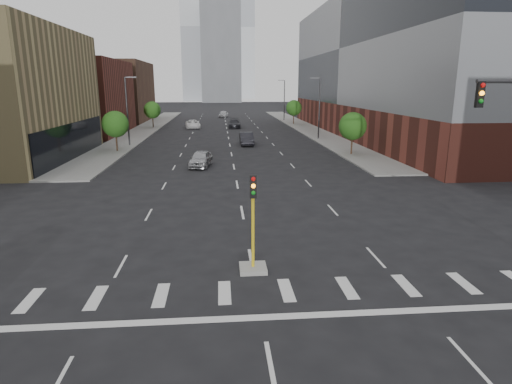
{
  "coord_description": "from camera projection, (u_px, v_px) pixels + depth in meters",
  "views": [
    {
      "loc": [
        -1.36,
        -8.63,
        8.07
      ],
      "look_at": [
        0.51,
        13.42,
        2.5
      ],
      "focal_mm": 30.0,
      "sensor_mm": 36.0,
      "label": 1
    }
  ],
  "objects": [
    {
      "name": "tree_left_far",
      "position": [
        152.0,
        110.0,
        80.91
      ],
      "size": [
        3.2,
        3.2,
        4.85
      ],
      "color": "#382619",
      "rests_on": "ground"
    },
    {
      "name": "median_traffic_signal",
      "position": [
        253.0,
        250.0,
        18.85
      ],
      "size": [
        1.2,
        1.2,
        4.4
      ],
      "color": "#999993",
      "rests_on": "ground"
    },
    {
      "name": "tower_right",
      "position": [
        237.0,
        29.0,
        252.69
      ],
      "size": [
        20.0,
        20.0,
        80.0
      ],
      "primitive_type": "cube",
      "color": "#B2B7BC",
      "rests_on": "ground"
    },
    {
      "name": "car_deep_right",
      "position": [
        234.0,
        124.0,
        81.88
      ],
      "size": [
        2.4,
        5.65,
        1.63
      ],
      "primitive_type": "imported",
      "rotation": [
        0.0,
        0.0,
        -0.02
      ],
      "color": "#222227",
      "rests_on": "ground"
    },
    {
      "name": "tower_mid",
      "position": [
        221.0,
        54.0,
        198.29
      ],
      "size": [
        18.0,
        18.0,
        44.0
      ],
      "primitive_type": "cube",
      "color": "slate",
      "rests_on": "ground"
    },
    {
      "name": "streetlight_right_b",
      "position": [
        284.0,
        98.0,
        97.26
      ],
      "size": [
        1.6,
        0.22,
        9.07
      ],
      "color": "#2D2D30",
      "rests_on": "ground"
    },
    {
      "name": "car_distant",
      "position": [
        223.0,
        114.0,
        107.71
      ],
      "size": [
        2.76,
        5.24,
        1.7
      ],
      "primitive_type": "imported",
      "rotation": [
        0.0,
        0.0,
        -0.16
      ],
      "color": "#B8B9BD",
      "rests_on": "ground"
    },
    {
      "name": "car_far_left",
      "position": [
        193.0,
        124.0,
        81.09
      ],
      "size": [
        3.21,
        5.85,
        1.55
      ],
      "primitive_type": "imported",
      "rotation": [
        0.0,
        0.0,
        0.12
      ],
      "color": "white",
      "rests_on": "ground"
    },
    {
      "name": "tree_right_far",
      "position": [
        294.0,
        108.0,
        88.04
      ],
      "size": [
        3.2,
        3.2,
        4.85
      ],
      "color": "#382619",
      "rests_on": "ground"
    },
    {
      "name": "building_left_far_a",
      "position": [
        60.0,
        97.0,
        70.47
      ],
      "size": [
        20.0,
        22.0,
        12.0
      ],
      "primitive_type": "cube",
      "color": "brown",
      "rests_on": "ground"
    },
    {
      "name": "tree_right_near",
      "position": [
        353.0,
        126.0,
        49.39
      ],
      "size": [
        3.2,
        3.2,
        4.85
      ],
      "color": "#382619",
      "rests_on": "ground"
    },
    {
      "name": "car_mid_right",
      "position": [
        247.0,
        139.0,
        58.63
      ],
      "size": [
        1.86,
        5.17,
        1.7
      ],
      "primitive_type": "imported",
      "rotation": [
        0.0,
        0.0,
        0.01
      ],
      "color": "black",
      "rests_on": "ground"
    },
    {
      "name": "car_near_left",
      "position": [
        201.0,
        159.0,
        43.1
      ],
      "size": [
        2.64,
        4.97,
        1.61
      ],
      "primitive_type": "imported",
      "rotation": [
        0.0,
        0.0,
        -0.16
      ],
      "color": "#A5A6AA",
      "rests_on": "ground"
    },
    {
      "name": "building_right_main",
      "position": [
        412.0,
        66.0,
        68.13
      ],
      "size": [
        24.0,
        70.0,
        22.0
      ],
      "color": "brown",
      "rests_on": "ground"
    },
    {
      "name": "streetlight_left",
      "position": [
        128.0,
        108.0,
        56.41
      ],
      "size": [
        1.6,
        0.22,
        9.07
      ],
      "color": "#2D2D30",
      "rests_on": "ground"
    },
    {
      "name": "tree_left_near",
      "position": [
        115.0,
        124.0,
        51.92
      ],
      "size": [
        3.2,
        3.2,
        4.85
      ],
      "color": "#382619",
      "rests_on": "ground"
    },
    {
      "name": "sidewalk_right_far",
      "position": [
        304.0,
        127.0,
        83.13
      ],
      "size": [
        5.0,
        92.0,
        0.15
      ],
      "primitive_type": "cube",
      "color": "gray",
      "rests_on": "ground"
    },
    {
      "name": "streetlight_right_a",
      "position": [
        319.0,
        106.0,
        63.44
      ],
      "size": [
        1.6,
        0.22,
        9.07
      ],
      "color": "#2D2D30",
      "rests_on": "ground"
    },
    {
      "name": "sidewalk_left_far",
      "position": [
        147.0,
        128.0,
        80.67
      ],
      "size": [
        5.0,
        92.0,
        0.15
      ],
      "primitive_type": "cube",
      "color": "gray",
      "rests_on": "ground"
    },
    {
      "name": "tower_left",
      "position": [
        204.0,
        29.0,
        213.79
      ],
      "size": [
        22.0,
        22.0,
        70.0
      ],
      "primitive_type": "cube",
      "color": "#B2B7BC",
      "rests_on": "ground"
    },
    {
      "name": "building_left_far_b",
      "position": [
        102.0,
        92.0,
        95.47
      ],
      "size": [
        20.0,
        24.0,
        13.0
      ],
      "primitive_type": "cube",
      "color": "brown",
      "rests_on": "ground"
    }
  ]
}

